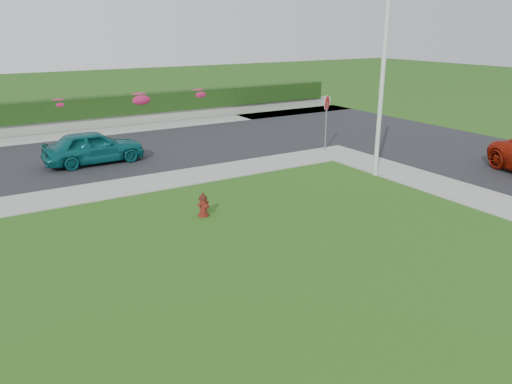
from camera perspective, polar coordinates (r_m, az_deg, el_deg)
ground at (r=11.94m, az=11.28°, el=-8.81°), size 120.00×120.00×0.00m
street_right at (r=23.27m, az=26.75°, el=3.07°), size 8.00×32.00×0.04m
street_far at (r=22.45m, az=-24.40°, el=2.90°), size 26.00×8.00×0.04m
sidewalk_far at (r=17.57m, az=-25.30°, el=-1.22°), size 24.00×2.00×0.04m
curb_corner at (r=22.67m, az=9.12°, el=4.48°), size 2.00×2.00×0.04m
sidewalk_beyond at (r=27.95m, az=-17.74°, el=6.46°), size 34.00×2.00×0.04m
retaining_wall at (r=29.33m, az=-18.54°, el=7.47°), size 34.00×0.40×0.60m
hedge at (r=29.29m, az=-18.75°, el=9.13°), size 32.00×0.90×1.10m
fire_hydrant at (r=14.89m, az=-6.04°, el=-1.50°), size 0.38×0.36×0.74m
sedan_teal at (r=21.48m, az=-18.07°, el=4.93°), size 4.01×1.67×1.36m
utility_pole at (r=18.97m, az=14.13°, el=10.98°), size 0.16×0.16×6.23m
stop_sign at (r=22.53m, az=8.07°, el=9.26°), size 0.59×0.38×2.53m
flower_clump_d at (r=28.87m, az=-21.62°, el=9.33°), size 1.18×0.76×0.59m
flower_clump_e at (r=29.95m, az=-13.18°, el=10.27°), size 1.54×0.99×0.77m
flower_clump_f at (r=31.31m, az=-6.61°, el=11.05°), size 1.31×0.84×0.65m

